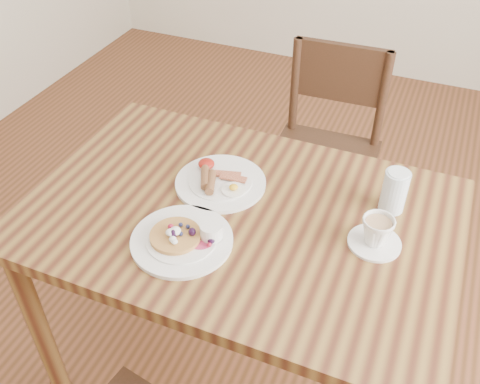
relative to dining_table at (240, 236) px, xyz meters
The scene contains 7 objects.
ground 0.65m from the dining_table, ahead, with size 5.00×5.00×0.00m, color #543118.
dining_table is the anchor object (origin of this frame).
chair_far 0.79m from the dining_table, 85.56° to the left, with size 0.44×0.44×0.88m.
pancake_plate 0.22m from the dining_table, 117.83° to the right, with size 0.27×0.27×0.06m.
breakfast_plate 0.18m from the dining_table, 139.84° to the left, with size 0.27×0.27×0.04m.
teacup_saucer 0.40m from the dining_table, ahead, with size 0.14×0.14×0.09m.
water_glass 0.46m from the dining_table, 24.31° to the left, with size 0.07×0.07×0.13m, color silver.
Camera 1 is at (0.43, -1.03, 1.75)m, focal length 40.00 mm.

